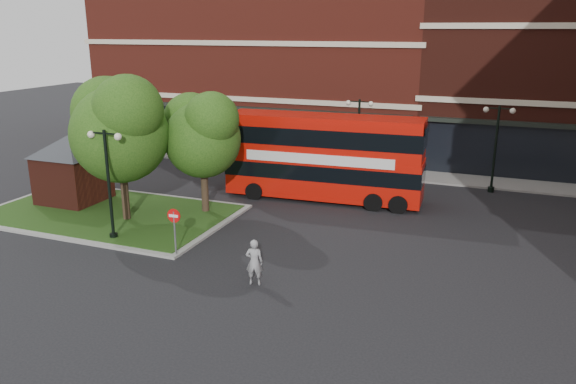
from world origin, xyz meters
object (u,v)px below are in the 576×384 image
at_px(bus, 324,152).
at_px(woman, 254,262).
at_px(car_silver, 287,162).
at_px(car_white, 384,166).

distance_m(bus, woman, 11.40).
bearing_deg(woman, car_silver, -87.02).
distance_m(bus, car_white, 7.04).
bearing_deg(woman, bus, -99.62).
relative_size(bus, car_white, 2.82).
xyz_separation_m(woman, car_silver, (-5.08, 16.13, -0.20)).
height_order(bus, woman, bus).
bearing_deg(car_silver, bus, -139.11).
bearing_deg(car_white, bus, 159.99).
distance_m(woman, car_white, 17.67).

